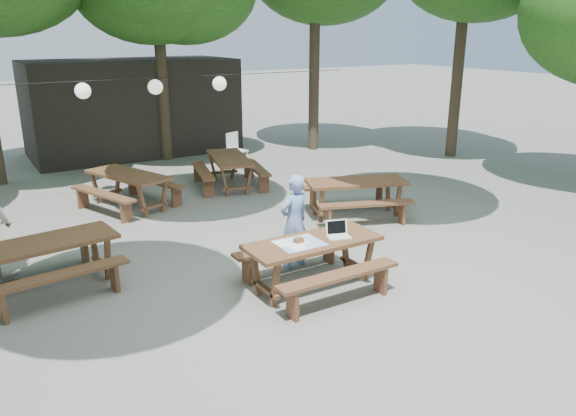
# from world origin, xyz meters

# --- Properties ---
(ground) EXTENTS (80.00, 80.00, 0.00)m
(ground) POSITION_xyz_m (0.00, 0.00, 0.00)
(ground) COLOR #61615D
(ground) RESTS_ON ground
(pavilion) EXTENTS (6.00, 3.00, 2.80)m
(pavilion) POSITION_xyz_m (0.50, 10.50, 1.40)
(pavilion) COLOR black
(pavilion) RESTS_ON ground
(main_picnic_table) EXTENTS (2.00, 1.58, 0.75)m
(main_picnic_table) POSITION_xyz_m (-0.13, -0.42, 0.39)
(main_picnic_table) COLOR #50371C
(main_picnic_table) RESTS_ON ground
(picnic_table_nw) EXTENTS (2.08, 1.78, 0.75)m
(picnic_table_nw) POSITION_xyz_m (-3.47, 1.57, 0.39)
(picnic_table_nw) COLOR #50371C
(picnic_table_nw) RESTS_ON ground
(picnic_table_ne) EXTENTS (2.32, 2.13, 0.75)m
(picnic_table_ne) POSITION_xyz_m (2.49, 1.93, 0.39)
(picnic_table_ne) COLOR #50371C
(picnic_table_ne) RESTS_ON ground
(picnic_table_far_w) EXTENTS (2.15, 2.33, 0.75)m
(picnic_table_far_w) POSITION_xyz_m (-1.30, 4.89, 0.39)
(picnic_table_far_w) COLOR #50371C
(picnic_table_far_w) RESTS_ON ground
(picnic_table_far_e) EXTENTS (1.99, 2.23, 0.75)m
(picnic_table_far_e) POSITION_xyz_m (1.25, 5.26, 0.39)
(picnic_table_far_e) COLOR #50371C
(picnic_table_far_e) RESTS_ON ground
(woman) EXTENTS (0.62, 0.46, 1.53)m
(woman) POSITION_xyz_m (0.06, 0.39, 0.76)
(woman) COLOR #7692D8
(woman) RESTS_ON ground
(plastic_chair) EXTENTS (0.56, 0.56, 0.90)m
(plastic_chair) POSITION_xyz_m (2.44, 7.27, 0.26)
(plastic_chair) COLOR white
(plastic_chair) RESTS_ON ground
(laptop) EXTENTS (0.39, 0.35, 0.24)m
(laptop) POSITION_xyz_m (0.27, -0.47, 0.81)
(laptop) COLOR white
(laptop) RESTS_ON main_picnic_table
(tabletop_clutter) EXTENTS (0.66, 0.56, 0.08)m
(tabletop_clutter) POSITION_xyz_m (-0.37, -0.41, 0.76)
(tabletop_clutter) COLOR #377ABE
(tabletop_clutter) RESTS_ON main_picnic_table
(paper_lanterns) EXTENTS (9.00, 0.34, 0.38)m
(paper_lanterns) POSITION_xyz_m (-0.19, 6.00, 2.40)
(paper_lanterns) COLOR black
(paper_lanterns) RESTS_ON ground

